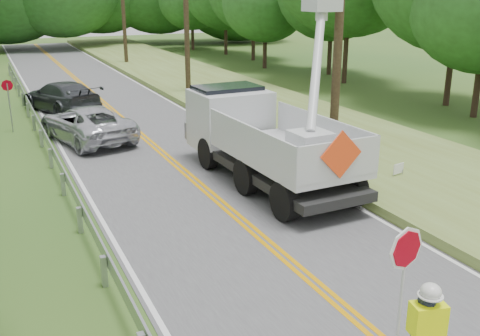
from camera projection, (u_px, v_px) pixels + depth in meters
name	position (u px, v px, depth m)	size (l,w,h in m)	color
road	(156.00, 147.00, 22.05)	(7.20, 96.00, 0.03)	#49484B
guardrail	(46.00, 140.00, 21.05)	(0.18, 48.00, 0.77)	#9A9EA3
utility_poles	(238.00, 7.00, 25.03)	(1.60, 43.30, 10.00)	black
tall_grass_verge	(308.00, 126.00, 24.85)	(7.00, 96.00, 0.30)	#5D692A
flagger	(425.00, 333.00, 8.48)	(1.11, 0.54, 2.77)	#191E33
bucket_truck	(257.00, 125.00, 18.51)	(4.09, 7.90, 7.49)	black
suv_silver	(87.00, 123.00, 22.76)	(2.43, 5.28, 1.47)	silver
suv_darkgrey	(61.00, 96.00, 28.29)	(2.15, 5.29, 1.53)	#36393E
stop_sign_permanent	(9.00, 98.00, 23.95)	(0.49, 0.10, 2.32)	#9A9EA3
yard_sign	(398.00, 169.00, 17.81)	(0.47, 0.12, 0.69)	white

